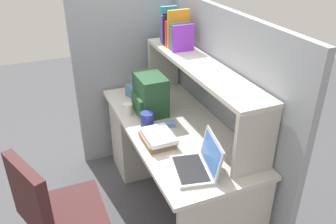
# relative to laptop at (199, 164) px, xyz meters

# --- Properties ---
(ground_plane) EXTENTS (8.00, 8.00, 0.00)m
(ground_plane) POSITION_rel_laptop_xyz_m (-0.56, 0.08, -0.78)
(ground_plane) COLOR #4C4C51
(desk) EXTENTS (1.60, 0.70, 0.73)m
(desk) POSITION_rel_laptop_xyz_m (-0.94, 0.08, -0.38)
(desk) COLOR beige
(desk) RESTS_ON ground_plane
(cubicle_partition_rear) EXTENTS (1.84, 0.05, 1.55)m
(cubicle_partition_rear) POSITION_rel_laptop_xyz_m (-0.56, 0.46, -0.01)
(cubicle_partition_rear) COLOR gray
(cubicle_partition_rear) RESTS_ON ground_plane
(cubicle_partition_left) EXTENTS (0.05, 1.06, 1.55)m
(cubicle_partition_left) POSITION_rel_laptop_xyz_m (-1.41, 0.03, -0.01)
(cubicle_partition_left) COLOR gray
(cubicle_partition_left) RESTS_ON ground_plane
(overhead_hutch) EXTENTS (1.44, 0.28, 0.45)m
(overhead_hutch) POSITION_rel_laptop_xyz_m (-0.56, 0.28, 0.30)
(overhead_hutch) COLOR #BCB7AC
(overhead_hutch) RESTS_ON desk
(reference_books_on_shelf) EXTENTS (0.33, 0.18, 0.30)m
(reference_books_on_shelf) POSITION_rel_laptop_xyz_m (-1.01, 0.28, 0.52)
(reference_books_on_shelf) COLOR teal
(reference_books_on_shelf) RESTS_ON overhead_hutch
(laptop) EXTENTS (0.35, 0.31, 0.22)m
(laptop) POSITION_rel_laptop_xyz_m (0.00, 0.00, 0.00)
(laptop) COLOR #B7BABF
(laptop) RESTS_ON desk
(backpack) EXTENTS (0.30, 0.23, 0.31)m
(backpack) POSITION_rel_laptop_xyz_m (-0.82, -0.01, 0.10)
(backpack) COLOR #264C2D
(backpack) RESTS_ON desk
(computer_mouse) EXTENTS (0.08, 0.11, 0.03)m
(computer_mouse) POSITION_rel_laptop_xyz_m (-0.56, 0.03, -0.03)
(computer_mouse) COLOR #7299C6
(computer_mouse) RESTS_ON desk
(paper_cup) EXTENTS (0.08, 0.08, 0.09)m
(paper_cup) POSITION_rel_laptop_xyz_m (-0.85, -0.19, -0.00)
(paper_cup) COLOR white
(paper_cup) RESTS_ON desk
(tissue_box) EXTENTS (0.24, 0.18, 0.10)m
(tissue_box) POSITION_rel_laptop_xyz_m (-1.10, -0.02, -0.00)
(tissue_box) COLOR teal
(tissue_box) RESTS_ON desk
(snack_canister) EXTENTS (0.10, 0.10, 0.12)m
(snack_canister) POSITION_rel_laptop_xyz_m (-0.59, -0.12, 0.01)
(snack_canister) COLOR navy
(snack_canister) RESTS_ON desk
(desk_book_stack) EXTENTS (0.26, 0.20, 0.08)m
(desk_book_stack) POSITION_rel_laptop_xyz_m (-0.38, -0.12, -0.01)
(desk_book_stack) COLOR olive
(desk_book_stack) RESTS_ON desk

